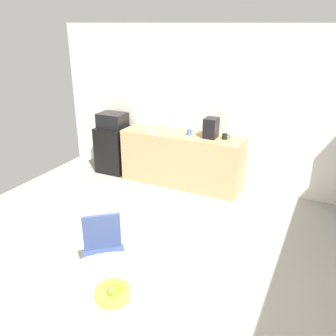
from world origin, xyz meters
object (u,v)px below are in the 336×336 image
Objects in this scene: fruit_bowl at (113,292)px; chair_navy at (103,247)px; mug_green at (189,132)px; coffee_maker at (211,128)px; mug_red at (225,136)px; mug_white at (150,128)px; round_table at (113,311)px; microwave at (112,120)px; mini_fridge at (114,149)px.

chair_navy is at bearing 130.42° from fruit_bowl.
mug_green is (-0.24, 2.77, 0.43)m from chair_navy.
mug_red is at bearing 2.39° from coffee_maker.
chair_navy is at bearing -70.81° from mug_white.
mug_white reaches higher than chair_navy.
round_table is 0.18m from fruit_bowl.
microwave is 1.82× the size of fruit_bowl.
microwave reaches higher than mini_fridge.
microwave is at bearing 122.06° from chair_navy.
microwave is 0.81m from mug_white.
chair_navy is at bearing -85.08° from mug_green.
microwave is at bearing 123.83° from round_table.
mug_green is (-0.86, 3.52, 0.34)m from round_table.
mini_fridge is 3.30m from chair_navy.
microwave reaches higher than mug_green.
mug_red is (1.30, 0.08, 0.00)m from mug_white.
microwave is 1.51m from mug_green.
fruit_bowl is at bearing -6.40° from round_table.
mini_fridge is at bearing 122.06° from chair_navy.
fruit_bowl is at bearing -49.58° from chair_navy.
fruit_bowl is 0.82× the size of coffee_maker.
fruit_bowl is at bearing -56.02° from microwave.
mug_green is 0.59m from mug_red.
mug_white is 1.00× the size of mug_red.
round_table is at bearing -65.63° from mug_white.
mug_white is 1.30m from mug_red.
microwave is (0.00, 0.00, 0.55)m from mini_fridge.
mini_fridge is 1.60m from mug_green.
microwave is 3.33m from chair_navy.
round_table is 8.63× the size of mug_green.
mug_white and mug_red have the same top height.
coffee_maker is at bearing 3.96° from mug_white.
mini_fridge is at bearing -179.74° from mug_red.
microwave reaches higher than round_table.
chair_navy is (1.75, -2.79, 0.10)m from mini_fridge.
mug_green reaches higher than round_table.
microwave reaches higher than mug_white.
mug_white is at bearing -5.27° from microwave.
mini_fridge is 6.52× the size of mug_red.
fruit_bowl reaches higher than chair_navy.
mug_green reaches higher than chair_navy.
mini_fridge is 6.52× the size of mug_white.
chair_navy is 2.86m from mug_red.
microwave is at bearing 174.73° from mug_white.
microwave is 0.43× the size of round_table.
round_table is at bearing -76.23° from mug_green.
mug_green is (1.51, -0.02, 0.53)m from mini_fridge.
mug_red is (0.35, 2.80, 0.43)m from chair_navy.
round_table is at bearing -50.16° from chair_navy.
fruit_bowl is 3.82m from mug_white.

